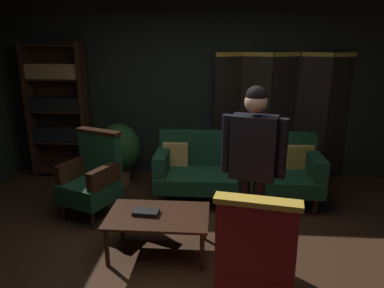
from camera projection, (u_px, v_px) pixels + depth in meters
ground_plane at (186, 259)px, 3.51m from camera, size 10.00×10.00×0.00m
back_wall at (200, 85)px, 5.46m from camera, size 7.20×0.10×2.80m
folding_screen at (283, 115)px, 5.36m from camera, size 2.09×0.33×1.90m
bookshelf at (59, 108)px, 5.46m from camera, size 0.90×0.32×2.05m
velvet_couch at (237, 167)px, 4.74m from camera, size 2.12×0.78×0.88m
coffee_table at (158, 219)px, 3.54m from camera, size 1.00×0.64×0.42m
armchair_gilt_accent at (256, 256)px, 2.73m from camera, size 0.67×0.67×1.04m
armchair_wing_left at (92, 177)px, 4.28m from camera, size 0.76×0.75×1.04m
standing_figure at (253, 160)px, 3.24m from camera, size 0.57×0.31×1.70m
potted_plant at (119, 150)px, 5.18m from camera, size 0.63×0.63×0.92m
book_black_cloth at (146, 212)px, 3.53m from camera, size 0.26×0.17×0.04m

